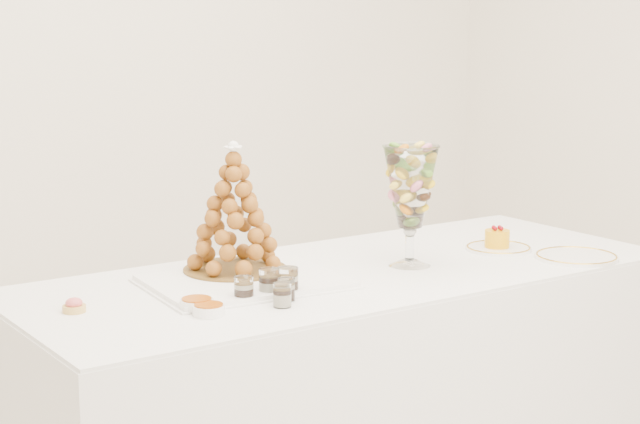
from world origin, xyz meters
TOP-DOWN VIEW (x-y plane):
  - buffet_table at (0.12, 0.12)m, footprint 2.04×0.83m
  - lace_tray at (-0.21, 0.14)m, footprint 0.56×0.44m
  - macaron_vase at (0.32, 0.07)m, footprint 0.17×0.17m
  - cake_plate at (0.70, 0.08)m, footprint 0.21×0.21m
  - spare_plate at (0.82, -0.15)m, footprint 0.26×0.26m
  - pink_tart at (-0.72, 0.14)m, footprint 0.06×0.06m
  - verrine_a at (-0.31, -0.02)m, footprint 0.06×0.06m
  - verrine_b at (-0.22, -0.00)m, footprint 0.07×0.07m
  - verrine_c at (-0.17, -0.02)m, footprint 0.07×0.07m
  - verrine_d at (-0.25, -0.11)m, footprint 0.05×0.05m
  - verrine_e at (-0.21, -0.06)m, footprint 0.05×0.05m
  - ramekin_back at (-0.45, -0.01)m, footprint 0.09×0.09m
  - ramekin_front at (-0.45, -0.07)m, footprint 0.08×0.08m
  - croquembouche at (-0.19, 0.25)m, footprint 0.30×0.30m
  - mousse_cake at (0.69, 0.08)m, footprint 0.08×0.08m

SIDE VIEW (x-z plane):
  - buffet_table at x=0.12m, z-range 0.00..0.77m
  - cake_plate at x=0.70m, z-range 0.77..0.78m
  - spare_plate at x=0.82m, z-range 0.77..0.78m
  - lace_tray at x=-0.21m, z-range 0.77..0.79m
  - ramekin_front at x=-0.45m, z-range 0.77..0.80m
  - ramekin_back at x=-0.45m, z-range 0.77..0.80m
  - pink_tart at x=-0.72m, z-range 0.77..0.81m
  - verrine_e at x=-0.21m, z-range 0.77..0.83m
  - verrine_d at x=-0.25m, z-range 0.77..0.83m
  - verrine_a at x=-0.31m, z-range 0.77..0.84m
  - verrine_b at x=-0.22m, z-range 0.77..0.85m
  - verrine_c at x=-0.17m, z-range 0.77..0.85m
  - mousse_cake at x=0.69m, z-range 0.77..0.84m
  - croquembouche at x=-0.19m, z-range 0.78..1.16m
  - macaron_vase at x=0.32m, z-range 0.83..1.19m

